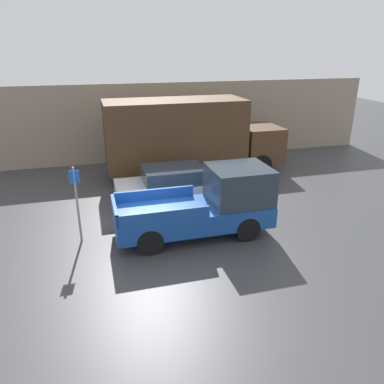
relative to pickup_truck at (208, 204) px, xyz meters
name	(u,v)px	position (x,y,z in m)	size (l,w,h in m)	color
ground_plane	(155,234)	(-1.72, 0.36, -1.01)	(60.00, 60.00, 0.00)	#3D3D3F
building_wall	(124,124)	(-1.72, 9.06, 1.02)	(28.00, 0.15, 4.04)	gray
pickup_truck	(208,204)	(0.00, 0.00, 0.00)	(5.00, 1.93, 2.18)	#194799
car	(172,184)	(-0.58, 2.89, -0.27)	(4.25, 1.91, 1.43)	silver
delivery_truck	(187,135)	(0.92, 6.13, 0.88)	(8.37, 2.51, 3.55)	#4C331E
parking_sign	(77,201)	(-4.05, 0.51, 0.38)	(0.30, 0.07, 2.46)	gray
newspaper_box	(121,153)	(-1.95, 8.74, -0.45)	(0.45, 0.40, 1.11)	#194CB2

